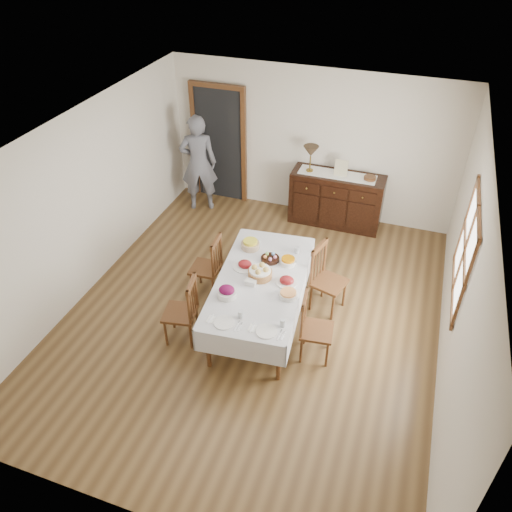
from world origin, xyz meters
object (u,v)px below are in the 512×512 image
(chair_left_far, at_px, (209,266))
(chair_right_near, at_px, (313,327))
(chair_left_near, at_px, (184,310))
(chair_right_far, at_px, (326,278))
(sideboard, at_px, (336,199))
(person, at_px, (198,160))
(dining_table, at_px, (261,285))
(table_lamp, at_px, (311,152))

(chair_left_far, relative_size, chair_right_near, 1.02)
(chair_left_near, bearing_deg, chair_right_near, 88.66)
(chair_right_far, xyz_separation_m, sideboard, (-0.32, 2.23, -0.04))
(chair_right_far, bearing_deg, sideboard, 24.12)
(chair_right_far, relative_size, sideboard, 0.65)
(chair_left_far, distance_m, sideboard, 2.82)
(chair_right_far, height_order, person, person)
(chair_right_far, bearing_deg, dining_table, 144.24)
(chair_left_far, height_order, person, person)
(chair_left_far, bearing_deg, sideboard, 148.51)
(chair_right_near, relative_size, sideboard, 0.61)
(chair_left_far, relative_size, person, 0.51)
(dining_table, bearing_deg, chair_right_near, -29.23)
(chair_left_near, distance_m, chair_left_far, 0.97)
(dining_table, bearing_deg, table_lamp, 85.83)
(chair_right_near, bearing_deg, chair_right_far, -3.44)
(chair_right_far, height_order, table_lamp, table_lamp)
(chair_right_near, height_order, table_lamp, table_lamp)
(chair_left_near, xyz_separation_m, chair_right_far, (1.58, 1.21, 0.02))
(dining_table, height_order, sideboard, sideboard)
(chair_right_near, bearing_deg, table_lamp, 8.77)
(sideboard, height_order, person, person)
(chair_right_near, xyz_separation_m, table_lamp, (-0.88, 3.15, 0.82))
(chair_right_far, xyz_separation_m, table_lamp, (-0.82, 2.20, 0.78))
(chair_right_far, bearing_deg, table_lamp, 36.39)
(dining_table, bearing_deg, person, 123.00)
(chair_left_far, bearing_deg, person, -156.09)
(chair_left_near, relative_size, chair_right_near, 1.03)
(dining_table, bearing_deg, chair_right_far, 32.73)
(chair_left_far, distance_m, chair_right_near, 1.85)
(chair_right_near, xyz_separation_m, chair_right_far, (-0.06, 0.95, 0.03))
(dining_table, height_order, chair_right_near, chair_right_near)
(chair_left_far, distance_m, table_lamp, 2.71)
(dining_table, relative_size, table_lamp, 4.97)
(chair_left_near, distance_m, chair_right_far, 1.99)
(sideboard, height_order, table_lamp, table_lamp)
(sideboard, distance_m, person, 2.52)
(chair_left_far, height_order, table_lamp, table_lamp)
(chair_left_near, distance_m, table_lamp, 3.59)
(chair_right_near, bearing_deg, sideboard, -0.03)
(table_lamp, bearing_deg, person, -172.79)
(dining_table, bearing_deg, chair_left_near, -148.79)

